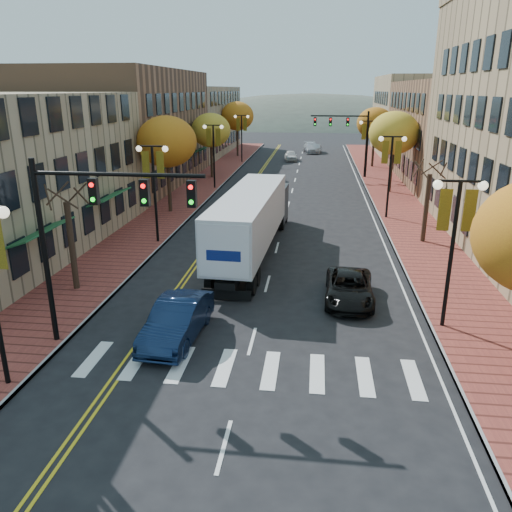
% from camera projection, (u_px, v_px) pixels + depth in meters
% --- Properties ---
extents(ground, '(200.00, 200.00, 0.00)m').
position_uv_depth(ground, '(236.00, 403.00, 15.42)').
color(ground, black).
rests_on(ground, ground).
extents(sidewalk_left, '(4.00, 85.00, 0.15)m').
position_uv_depth(sidewalk_left, '(196.00, 191.00, 47.00)').
color(sidewalk_left, brown).
rests_on(sidewalk_left, ground).
extents(sidewalk_right, '(4.00, 85.00, 0.15)m').
position_uv_depth(sidewalk_right, '(391.00, 195.00, 44.96)').
color(sidewalk_right, brown).
rests_on(sidewalk_right, ground).
extents(building_left_mid, '(12.00, 24.00, 11.00)m').
position_uv_depth(building_left_mid, '(123.00, 128.00, 49.48)').
color(building_left_mid, brown).
rests_on(building_left_mid, ground).
extents(building_left_far, '(12.00, 26.00, 9.50)m').
position_uv_depth(building_left_far, '(187.00, 121.00, 73.24)').
color(building_left_far, '#9E8966').
rests_on(building_left_far, ground).
extents(building_right_mid, '(15.00, 24.00, 10.00)m').
position_uv_depth(building_right_mid, '(477.00, 132.00, 51.25)').
color(building_right_mid, brown).
rests_on(building_right_mid, ground).
extents(building_right_far, '(15.00, 20.00, 11.00)m').
position_uv_depth(building_right_far, '(432.00, 116.00, 71.79)').
color(building_right_far, '#9E8966').
rests_on(building_right_far, ground).
extents(tree_left_a, '(0.28, 0.28, 4.20)m').
position_uv_depth(tree_left_a, '(72.00, 246.00, 23.26)').
color(tree_left_a, '#382619').
rests_on(tree_left_a, sidewalk_left).
extents(tree_left_b, '(4.48, 4.48, 7.21)m').
position_uv_depth(tree_left_b, '(167.00, 142.00, 37.29)').
color(tree_left_b, '#382619').
rests_on(tree_left_b, sidewalk_left).
extents(tree_left_c, '(4.16, 4.16, 6.69)m').
position_uv_depth(tree_left_c, '(211.00, 130.00, 52.48)').
color(tree_left_c, '#382619').
rests_on(tree_left_c, sidewalk_left).
extents(tree_left_d, '(4.61, 4.61, 7.42)m').
position_uv_depth(tree_left_d, '(237.00, 116.00, 69.24)').
color(tree_left_d, '#382619').
rests_on(tree_left_d, sidewalk_left).
extents(tree_right_b, '(0.28, 0.28, 4.20)m').
position_uv_depth(tree_right_b, '(426.00, 208.00, 30.62)').
color(tree_right_b, '#382619').
rests_on(tree_right_b, sidewalk_right).
extents(tree_right_c, '(4.48, 4.48, 7.21)m').
position_uv_depth(tree_right_c, '(394.00, 133.00, 44.66)').
color(tree_right_c, '#382619').
rests_on(tree_right_c, sidewalk_right).
extents(tree_right_d, '(4.35, 4.35, 7.00)m').
position_uv_depth(tree_right_d, '(375.00, 123.00, 59.77)').
color(tree_right_d, '#382619').
rests_on(tree_right_d, sidewalk_right).
extents(lamp_left_b, '(1.96, 0.36, 6.05)m').
position_uv_depth(lamp_left_b, '(154.00, 175.00, 29.96)').
color(lamp_left_b, black).
rests_on(lamp_left_b, ground).
extents(lamp_left_c, '(1.96, 0.36, 6.05)m').
position_uv_depth(lamp_left_c, '(214.00, 144.00, 46.90)').
color(lamp_left_c, black).
rests_on(lamp_left_c, ground).
extents(lamp_left_d, '(1.96, 0.36, 6.05)m').
position_uv_depth(lamp_left_d, '(242.00, 129.00, 63.84)').
color(lamp_left_d, black).
rests_on(lamp_left_d, ground).
extents(lamp_right_a, '(1.96, 0.36, 6.05)m').
position_uv_depth(lamp_right_a, '(455.00, 226.00, 18.85)').
color(lamp_right_a, black).
rests_on(lamp_right_a, ground).
extents(lamp_right_b, '(1.96, 0.36, 6.05)m').
position_uv_depth(lamp_right_b, '(391.00, 161.00, 35.79)').
color(lamp_right_b, black).
rests_on(lamp_right_b, ground).
extents(lamp_right_c, '(1.96, 0.36, 6.05)m').
position_uv_depth(lamp_right_c, '(368.00, 138.00, 52.73)').
color(lamp_right_c, black).
rests_on(lamp_right_c, ground).
extents(traffic_mast_near, '(6.10, 0.35, 7.00)m').
position_uv_depth(traffic_mast_near, '(92.00, 219.00, 17.30)').
color(traffic_mast_near, black).
rests_on(traffic_mast_near, ground).
extents(traffic_mast_far, '(6.10, 0.34, 7.00)m').
position_uv_depth(traffic_mast_far, '(349.00, 131.00, 52.75)').
color(traffic_mast_far, black).
rests_on(traffic_mast_far, ground).
extents(semi_truck, '(3.20, 15.50, 3.85)m').
position_uv_depth(semi_truck, '(253.00, 216.00, 28.79)').
color(semi_truck, black).
rests_on(semi_truck, ground).
extents(navy_sedan, '(1.98, 4.84, 1.56)m').
position_uv_depth(navy_sedan, '(177.00, 320.00, 19.14)').
color(navy_sedan, '#0D1A35').
rests_on(navy_sedan, ground).
extents(black_suv, '(2.28, 4.67, 1.28)m').
position_uv_depth(black_suv, '(349.00, 288.00, 22.62)').
color(black_suv, black).
rests_on(black_suv, ground).
extents(car_far_white, '(2.03, 4.06, 1.33)m').
position_uv_depth(car_far_white, '(291.00, 156.00, 67.15)').
color(car_far_white, silver).
rests_on(car_far_white, ground).
extents(car_far_silver, '(2.80, 5.44, 1.51)m').
position_uv_depth(car_far_silver, '(311.00, 148.00, 75.43)').
color(car_far_silver, '#B4B4BC').
rests_on(car_far_silver, ground).
extents(car_far_oncoming, '(1.78, 4.02, 1.28)m').
position_uv_depth(car_far_oncoming, '(316.00, 148.00, 75.38)').
color(car_far_oncoming, '#9D9EA4').
rests_on(car_far_oncoming, ground).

